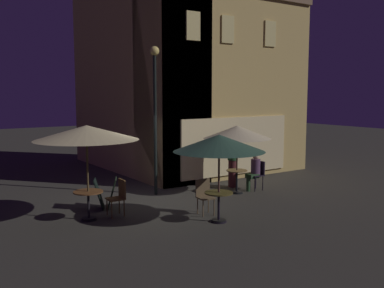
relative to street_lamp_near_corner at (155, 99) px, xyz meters
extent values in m
plane|color=#36342D|center=(-0.88, -0.88, -3.00)|extent=(60.00, 60.00, 0.00)
cube|color=tan|center=(4.03, 1.50, 0.85)|extent=(6.96, 2.02, 7.71)
cube|color=tan|center=(1.56, 4.50, 0.85)|extent=(2.02, 8.03, 7.71)
cube|color=#D9C67A|center=(1.75, 0.46, 2.40)|extent=(0.55, 0.06, 0.95)
cube|color=#D9C67A|center=(3.22, 0.46, 2.40)|extent=(0.55, 0.06, 0.95)
cube|color=#D9C67A|center=(5.29, 0.46, 2.40)|extent=(0.55, 0.06, 0.95)
cube|color=beige|center=(3.68, 0.45, -1.75)|extent=(4.87, 0.08, 2.10)
cylinder|color=black|center=(0.00, 0.00, -0.82)|extent=(0.10, 0.10, 4.37)
sphere|color=#FCDE70|center=(0.00, 0.00, 1.46)|extent=(0.29, 0.29, 0.29)
cube|color=black|center=(-1.83, -0.77, -2.58)|extent=(0.48, 0.61, 0.83)
cube|color=black|center=(-2.16, -0.61, -2.58)|extent=(0.48, 0.61, 0.83)
cylinder|color=black|center=(-2.80, -1.48, -2.99)|extent=(0.40, 0.40, 0.03)
cylinder|color=black|center=(-2.80, -1.48, -2.65)|extent=(0.06, 0.06, 0.71)
cylinder|color=brown|center=(-2.80, -1.48, -2.28)|extent=(0.74, 0.74, 0.03)
cylinder|color=black|center=(-0.19, -3.46, -2.99)|extent=(0.40, 0.40, 0.03)
cylinder|color=black|center=(-0.19, -3.46, -2.64)|extent=(0.06, 0.06, 0.72)
cylinder|color=#4D421B|center=(-0.19, -3.46, -2.27)|extent=(0.71, 0.71, 0.03)
cylinder|color=black|center=(2.22, -1.31, -2.99)|extent=(0.40, 0.40, 0.03)
cylinder|color=black|center=(2.22, -1.31, -2.65)|extent=(0.06, 0.06, 0.72)
cylinder|color=olive|center=(2.22, -1.31, -2.27)|extent=(0.67, 0.67, 0.03)
cylinder|color=black|center=(-2.80, -1.48, -2.97)|extent=(0.36, 0.36, 0.06)
cylinder|color=#4D3E23|center=(-2.80, -1.48, -1.83)|extent=(0.05, 0.05, 2.35)
cone|color=beige|center=(-2.80, -1.48, -0.78)|extent=(2.59, 2.59, 0.37)
cylinder|color=black|center=(-0.19, -3.46, -2.97)|extent=(0.36, 0.36, 0.06)
cylinder|color=#51332B|center=(-0.19, -3.46, -1.94)|extent=(0.05, 0.05, 2.14)
cone|color=#2C4C3B|center=(-0.19, -3.46, -1.03)|extent=(2.26, 2.26, 0.42)
cylinder|color=black|center=(2.22, -1.31, -2.97)|extent=(0.36, 0.36, 0.06)
cylinder|color=#483528|center=(2.22, -1.31, -1.95)|extent=(0.05, 0.05, 2.12)
cone|color=beige|center=(2.22, -1.31, -1.04)|extent=(2.15, 2.15, 0.41)
cylinder|color=brown|center=(-2.26, -1.68, -2.78)|extent=(0.03, 0.03, 0.44)
cylinder|color=brown|center=(-2.24, -1.34, -2.78)|extent=(0.03, 0.03, 0.44)
cylinder|color=brown|center=(-1.92, -1.70, -2.78)|extent=(0.03, 0.03, 0.44)
cylinder|color=brown|center=(-1.90, -1.36, -2.78)|extent=(0.03, 0.03, 0.44)
cube|color=brown|center=(-2.08, -1.52, -2.55)|extent=(0.45, 0.45, 0.04)
cube|color=brown|center=(-1.89, -1.53, -2.29)|extent=(0.07, 0.43, 0.48)
cylinder|color=brown|center=(0.06, -2.95, -2.78)|extent=(0.03, 0.03, 0.44)
cylinder|color=brown|center=(-0.26, -2.90, -2.78)|extent=(0.03, 0.03, 0.44)
cylinder|color=brown|center=(0.11, -2.63, -2.78)|extent=(0.03, 0.03, 0.44)
cylinder|color=brown|center=(-0.21, -2.58, -2.78)|extent=(0.03, 0.03, 0.44)
cube|color=brown|center=(-0.08, -2.77, -2.55)|extent=(0.47, 0.47, 0.04)
cube|color=brown|center=(-0.05, -2.59, -2.30)|extent=(0.41, 0.11, 0.45)
cylinder|color=black|center=(2.84, -1.49, -2.77)|extent=(0.03, 0.03, 0.48)
cylinder|color=black|center=(2.84, -1.15, -2.77)|extent=(0.03, 0.03, 0.48)
cylinder|color=black|center=(3.18, -1.50, -2.77)|extent=(0.03, 0.03, 0.48)
cylinder|color=black|center=(3.19, -1.15, -2.77)|extent=(0.03, 0.03, 0.48)
cube|color=black|center=(3.01, -1.32, -2.51)|extent=(0.44, 0.44, 0.03)
cube|color=black|center=(3.21, -1.33, -2.27)|extent=(0.05, 0.43, 0.44)
cube|color=#2D4F2D|center=(2.87, -1.32, -2.51)|extent=(0.37, 0.32, 0.14)
cylinder|color=#2D4F2D|center=(2.71, -1.32, -2.76)|extent=(0.14, 0.14, 0.49)
cylinder|color=#5A3C5D|center=(3.01, -1.32, -2.24)|extent=(0.31, 0.31, 0.54)
sphere|color=beige|center=(3.01, -1.32, -1.88)|extent=(0.20, 0.20, 0.20)
cylinder|color=#4E2024|center=(2.71, -0.51, -2.54)|extent=(0.29, 0.29, 0.93)
cylinder|color=#254F2A|center=(2.71, -0.51, -1.79)|extent=(0.35, 0.35, 0.57)
sphere|color=beige|center=(2.71, -0.51, -1.41)|extent=(0.21, 0.21, 0.21)
camera|label=1|loc=(-6.78, -11.87, 0.21)|focal=41.20mm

